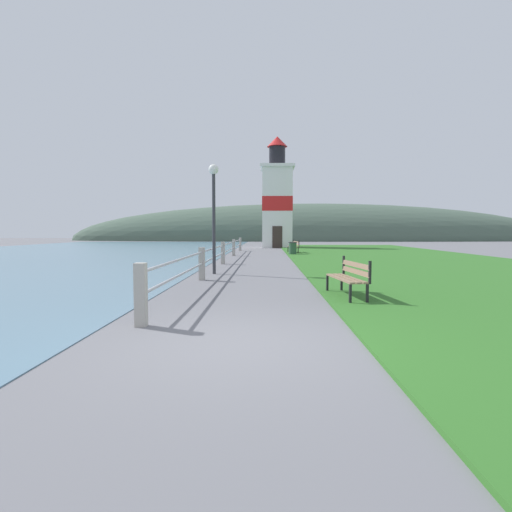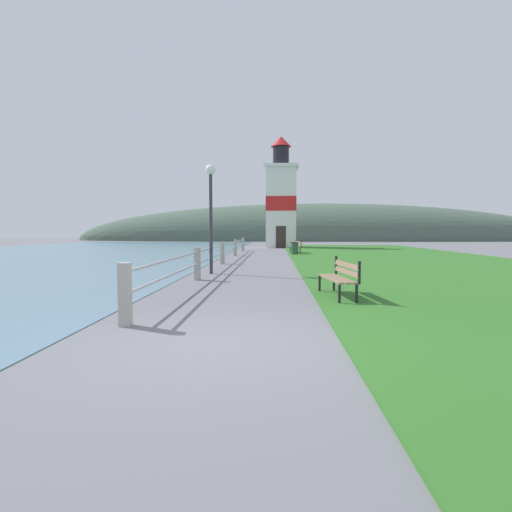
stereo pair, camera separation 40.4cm
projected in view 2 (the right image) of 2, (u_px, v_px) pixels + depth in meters
The scene contains 9 objects.
ground_plane at pixel (216, 344), 5.54m from camera, with size 160.00×160.00×0.00m, color slate.
grass_verge at pixel (411, 261), 20.25m from camera, with size 12.00×45.37×0.06m.
seawall_railing at pixel (222, 251), 18.89m from camera, with size 0.18×24.89×1.05m.
park_bench_near at pixel (340, 276), 9.21m from camera, with size 0.70×1.82×0.94m.
park_bench_midway at pixel (296, 246), 27.71m from camera, with size 0.69×2.04×0.94m.
lighthouse at pixel (281, 201), 37.29m from camera, with size 3.15×3.15×10.33m.
trash_bin at pixel (294, 249), 25.83m from camera, with size 0.54×0.54×0.84m.
lamp_post at pixel (211, 199), 14.44m from camera, with size 0.36×0.36×3.96m.
distant_hillside at pixel (318, 240), 65.23m from camera, with size 80.00×16.00×12.00m.
Camera 2 is at (0.81, -5.42, 1.57)m, focal length 28.00 mm.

